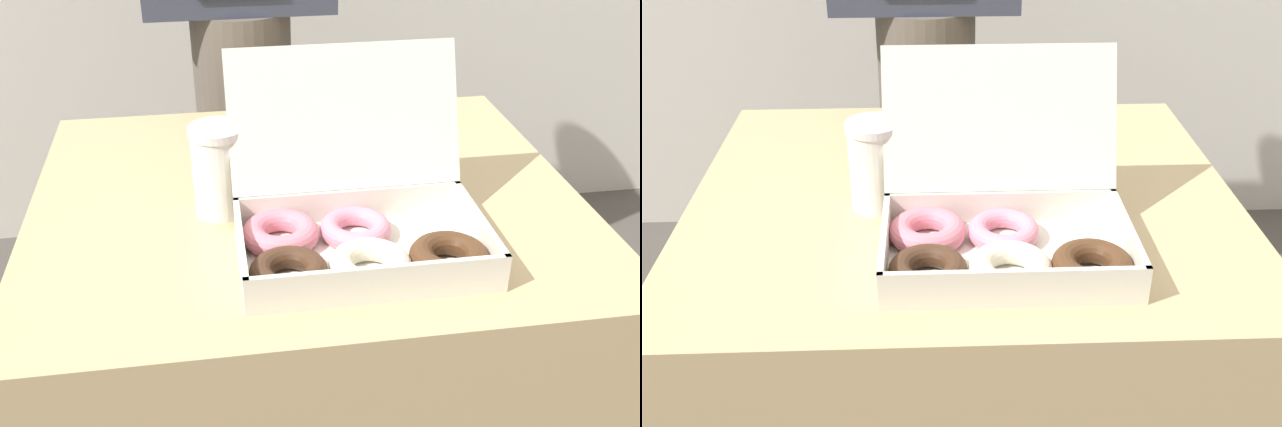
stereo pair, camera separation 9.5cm
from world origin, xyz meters
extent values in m
cube|color=tan|center=(0.00, 0.00, 0.38)|extent=(0.85, 0.74, 0.77)
cube|color=white|center=(0.05, -0.20, 0.77)|extent=(0.33, 0.21, 0.01)
cube|color=white|center=(-0.11, -0.20, 0.80)|extent=(0.01, 0.21, 0.05)
cube|color=white|center=(0.21, -0.20, 0.80)|extent=(0.01, 0.21, 0.05)
cube|color=white|center=(0.05, -0.30, 0.80)|extent=(0.33, 0.01, 0.05)
cube|color=white|center=(0.05, -0.10, 0.80)|extent=(0.33, 0.01, 0.05)
cube|color=white|center=(0.05, -0.05, 0.92)|extent=(0.33, 0.09, 0.19)
torus|color=#422819|center=(-0.06, -0.25, 0.79)|extent=(0.12, 0.12, 0.03)
torus|color=pink|center=(-0.06, -0.15, 0.79)|extent=(0.14, 0.14, 0.03)
torus|color=silver|center=(0.05, -0.25, 0.79)|extent=(0.12, 0.12, 0.03)
torus|color=pink|center=(0.05, -0.15, 0.79)|extent=(0.14, 0.14, 0.03)
torus|color=#4C2D19|center=(0.16, -0.25, 0.79)|extent=(0.12, 0.12, 0.03)
cylinder|color=white|center=(-0.13, -0.03, 0.83)|extent=(0.08, 0.08, 0.13)
cylinder|color=white|center=(-0.13, -0.03, 0.90)|extent=(0.08, 0.08, 0.01)
cylinder|color=#665B51|center=(-0.06, 0.62, 0.45)|extent=(0.22, 0.22, 0.91)
camera|label=1|loc=(-0.14, -1.03, 1.33)|focal=42.00mm
camera|label=2|loc=(-0.05, -1.04, 1.33)|focal=42.00mm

